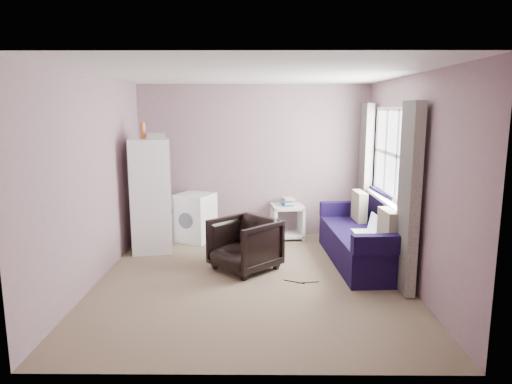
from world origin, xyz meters
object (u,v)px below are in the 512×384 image
(armchair, at_px, (245,242))
(sofa, at_px, (372,239))
(fridge, at_px, (151,195))
(side_table, at_px, (287,219))
(washing_machine, at_px, (195,216))

(armchair, relative_size, sofa, 0.36)
(fridge, relative_size, sofa, 0.89)
(side_table, bearing_deg, fridge, -161.91)
(armchair, height_order, sofa, sofa)
(fridge, xyz_separation_m, washing_machine, (0.57, 0.53, -0.45))
(fridge, height_order, washing_machine, fridge)
(side_table, relative_size, sofa, 0.32)
(side_table, bearing_deg, washing_machine, -174.35)
(armchair, relative_size, side_table, 1.12)
(fridge, xyz_separation_m, sofa, (3.16, -0.54, -0.51))
(washing_machine, distance_m, side_table, 1.51)
(fridge, bearing_deg, armchair, -43.16)
(armchair, bearing_deg, side_table, 112.43)
(armchair, xyz_separation_m, fridge, (-1.42, 0.85, 0.47))
(side_table, bearing_deg, sofa, -48.10)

